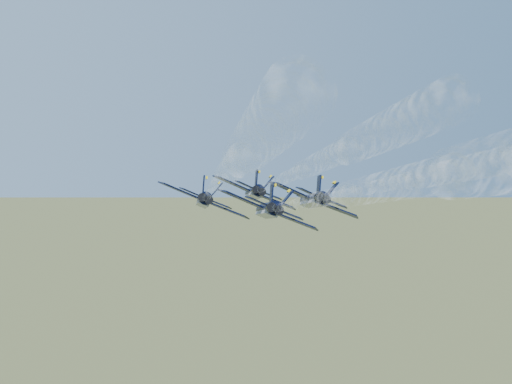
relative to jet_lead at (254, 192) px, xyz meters
name	(u,v)px	position (x,y,z in m)	size (l,w,h in m)	color
jet_lead	(254,192)	(0.00, 0.00, 0.00)	(13.06, 19.10, 6.37)	black
jet_left	(204,200)	(-11.58, -7.18, 0.00)	(13.06, 19.10, 6.37)	black
jet_right	(313,199)	(3.73, -13.51, 0.00)	(13.06, 19.10, 6.37)	black
jet_slot	(268,209)	(-7.76, -21.72, 0.00)	(13.06, 19.10, 6.37)	black
smoke_trail_lead	(306,271)	(-22.91, -61.13, 0.04)	(32.88, 82.90, 3.11)	white
smoke_trail_left	(206,304)	(-34.48, -68.31, 0.04)	(32.88, 82.90, 3.11)	white
smoke_trail_right	(445,302)	(-19.18, -74.64, 0.04)	(32.88, 82.90, 3.11)	white
smoke_trail_slot	(369,357)	(-30.66, -82.85, 0.04)	(32.88, 82.90, 3.11)	white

